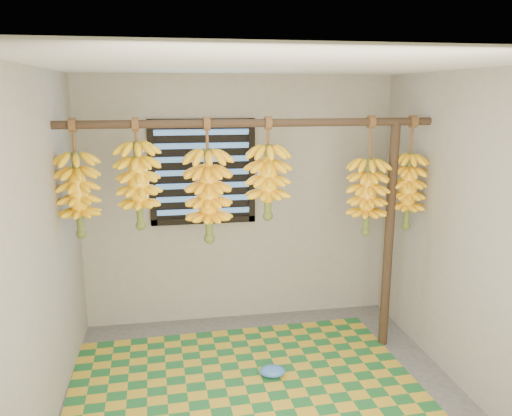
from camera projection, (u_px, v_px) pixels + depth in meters
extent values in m
cube|color=#4B4B4B|center=(269.00, 403.00, 3.68)|extent=(3.00, 3.00, 0.01)
cube|color=silver|center=(271.00, 64.00, 3.14)|extent=(3.00, 3.00, 0.01)
cube|color=gray|center=(239.00, 201.00, 4.86)|extent=(3.00, 0.01, 2.40)
cube|color=gray|center=(37.00, 259.00, 3.16)|extent=(0.01, 3.00, 2.40)
cube|color=gray|center=(470.00, 236.00, 3.67)|extent=(0.01, 3.00, 2.40)
cube|color=black|center=(203.00, 172.00, 4.71)|extent=(1.00, 0.04, 1.00)
cylinder|color=#3B291B|center=(253.00, 123.00, 3.91)|extent=(3.00, 0.06, 0.06)
cylinder|color=#3B291B|center=(389.00, 238.00, 4.33)|extent=(0.08, 0.08, 2.00)
cube|color=#1B5D2A|center=(248.00, 395.00, 3.76)|extent=(2.75, 2.23, 0.01)
ellipsoid|color=#3369BE|center=(272.00, 371.00, 4.00)|extent=(0.23, 0.19, 0.09)
cylinder|color=brown|center=(74.00, 139.00, 3.70)|extent=(0.02, 0.02, 0.26)
cylinder|color=#4C5923|center=(78.00, 192.00, 3.79)|extent=(0.06, 0.06, 0.62)
cylinder|color=brown|center=(136.00, 133.00, 3.77)|extent=(0.02, 0.02, 0.19)
cylinder|color=#4C5923|center=(138.00, 183.00, 3.86)|extent=(0.06, 0.06, 0.64)
cylinder|color=brown|center=(207.00, 137.00, 3.87)|extent=(0.02, 0.02, 0.26)
cylinder|color=#4C5923|center=(208.00, 194.00, 3.97)|extent=(0.06, 0.06, 0.70)
cylinder|color=brown|center=(268.00, 134.00, 3.95)|extent=(0.02, 0.02, 0.23)
cylinder|color=#4C5923|center=(268.00, 180.00, 4.03)|extent=(0.06, 0.06, 0.56)
cylinder|color=brown|center=(370.00, 140.00, 4.10)|extent=(0.02, 0.02, 0.36)
cylinder|color=#4C5923|center=(367.00, 194.00, 4.21)|extent=(0.05, 0.05, 0.61)
cylinder|color=brown|center=(412.00, 137.00, 4.16)|extent=(0.02, 0.02, 0.32)
cylinder|color=#4C5923|center=(408.00, 189.00, 4.26)|extent=(0.05, 0.05, 0.61)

